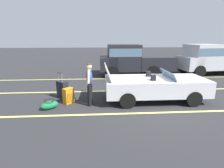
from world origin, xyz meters
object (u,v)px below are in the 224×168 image
at_px(parked_pickup_truck_far, 209,59).
at_px(suitcase_medium_bright, 68,96).
at_px(suitcase_large_black, 63,90).
at_px(parked_pickup_truck_near, 130,59).
at_px(convertible_car, 160,86).
at_px(duffel_bag, 50,105).
at_px(traveler_person, 90,82).

bearing_deg(parked_pickup_truck_far, suitcase_medium_bright, 23.13).
height_order(suitcase_large_black, parked_pickup_truck_near, parked_pickup_truck_near).
relative_size(convertible_car, duffel_bag, 6.02).
bearing_deg(suitcase_medium_bright, traveler_person, 25.47).
relative_size(duffel_bag, traveler_person, 0.42).
bearing_deg(parked_pickup_truck_near, traveler_person, 64.92).
relative_size(duffel_bag, parked_pickup_truck_near, 0.14).
relative_size(convertible_car, parked_pickup_truck_far, 0.80).
bearing_deg(suitcase_large_black, duffel_bag, -149.22).
bearing_deg(parked_pickup_truck_far, convertible_car, 37.17).
relative_size(suitcase_medium_bright, duffel_bag, 0.90).
xyz_separation_m(suitcase_large_black, traveler_person, (1.23, -0.92, 0.56)).
distance_m(suitcase_large_black, parked_pickup_truck_near, 5.93).
distance_m(suitcase_medium_bright, traveler_person, 1.10).
bearing_deg(parked_pickup_truck_near, parked_pickup_truck_far, 179.60).
height_order(convertible_car, parked_pickup_truck_far, parked_pickup_truck_far).
xyz_separation_m(suitcase_large_black, parked_pickup_truck_far, (9.29, 4.57, 0.73)).
xyz_separation_m(traveler_person, parked_pickup_truck_near, (2.50, 5.47, 0.18)).
relative_size(convertible_car, suitcase_medium_bright, 6.72).
bearing_deg(duffel_bag, suitcase_medium_bright, 43.29).
xyz_separation_m(convertible_car, parked_pickup_truck_near, (-0.38, 5.06, 0.51)).
relative_size(parked_pickup_truck_near, parked_pickup_truck_far, 0.97).
xyz_separation_m(convertible_car, traveler_person, (-2.87, -0.41, 0.34)).
distance_m(suitcase_medium_bright, parked_pickup_truck_far, 10.38).
xyz_separation_m(suitcase_large_black, suitcase_medium_bright, (0.36, -0.66, -0.06)).
height_order(suitcase_medium_bright, parked_pickup_truck_near, parked_pickup_truck_near).
xyz_separation_m(parked_pickup_truck_near, parked_pickup_truck_far, (5.57, 0.02, 0.00)).
bearing_deg(traveler_person, suitcase_large_black, 149.81).
relative_size(duffel_bag, parked_pickup_truck_far, 0.13).
distance_m(convertible_car, suitcase_medium_bright, 3.76).
bearing_deg(suitcase_medium_bright, parked_pickup_truck_near, 99.18).
xyz_separation_m(suitcase_medium_bright, traveler_person, (0.87, -0.26, 0.62)).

